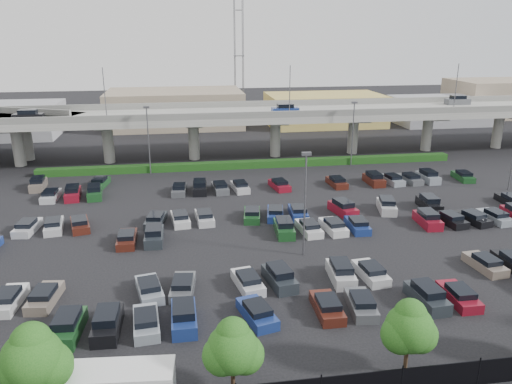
# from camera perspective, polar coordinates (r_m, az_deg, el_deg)

# --- Properties ---
(ground) EXTENTS (280.00, 280.00, 0.00)m
(ground) POSITION_cam_1_polar(r_m,az_deg,el_deg) (56.49, 3.43, -3.76)
(ground) COLOR black
(overpass) EXTENTS (150.00, 13.00, 15.80)m
(overpass) POSITION_cam_1_polar(r_m,az_deg,el_deg) (85.10, -1.23, 8.56)
(overpass) COLOR gray
(overpass) RESTS_ON ground
(hedge) EXTENTS (66.00, 1.60, 1.10)m
(hedge) POSITION_cam_1_polar(r_m,az_deg,el_deg) (79.71, -0.37, 3.19)
(hedge) COLOR #163B11
(hedge) RESTS_ON ground
(fence) EXTENTS (70.00, 0.10, 2.00)m
(fence) POSITION_cam_1_polar(r_m,az_deg,el_deg) (32.70, 14.51, -20.38)
(fence) COLOR black
(fence) RESTS_ON ground
(tree_row) EXTENTS (65.07, 3.66, 5.94)m
(tree_row) POSITION_cam_1_polar(r_m,az_deg,el_deg) (32.55, 15.11, -14.98)
(tree_row) COLOR #332316
(tree_row) RESTS_ON ground
(shuttle_bus) EXTENTS (7.06, 2.93, 2.21)m
(shuttle_bus) POSITION_cam_1_polar(r_m,az_deg,el_deg) (32.32, -15.77, -20.35)
(shuttle_bus) COLOR white
(shuttle_bus) RESTS_ON ground
(parked_cars) EXTENTS (62.83, 41.67, 1.67)m
(parked_cars) POSITION_cam_1_polar(r_m,az_deg,el_deg) (53.04, 4.10, -4.55)
(parked_cars) COLOR #505358
(parked_cars) RESTS_ON ground
(light_poles) EXTENTS (66.90, 48.38, 10.30)m
(light_poles) POSITION_cam_1_polar(r_m,az_deg,el_deg) (55.68, -1.04, 2.72)
(light_poles) COLOR #535358
(light_poles) RESTS_ON ground
(distant_buildings) EXTENTS (138.00, 24.00, 9.00)m
(distant_buildings) POSITION_cam_1_polar(r_m,az_deg,el_deg) (116.78, 2.98, 9.51)
(distant_buildings) COLOR gray
(distant_buildings) RESTS_ON ground
(comm_tower) EXTENTS (2.40, 2.40, 30.00)m
(comm_tower) POSITION_cam_1_polar(r_m,az_deg,el_deg) (126.28, -1.97, 15.58)
(comm_tower) COLOR #535358
(comm_tower) RESTS_ON ground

